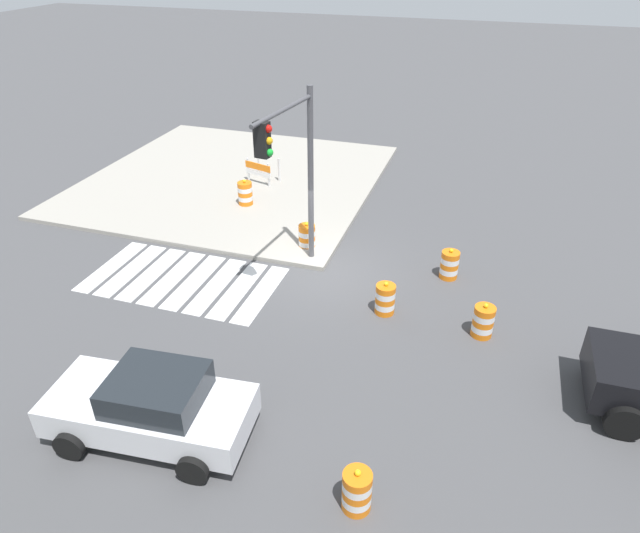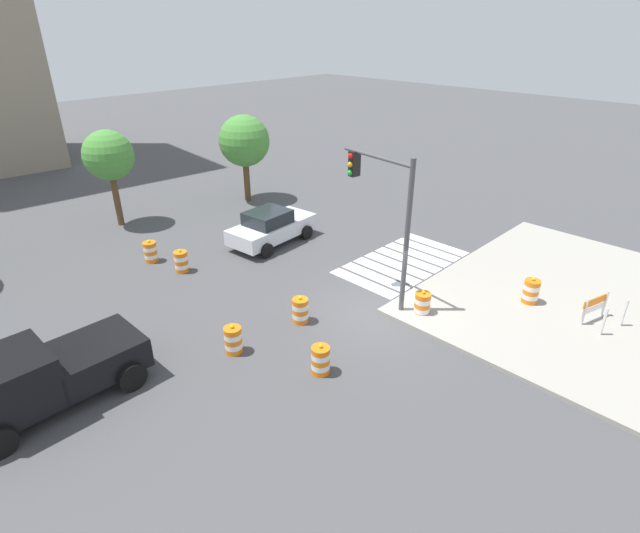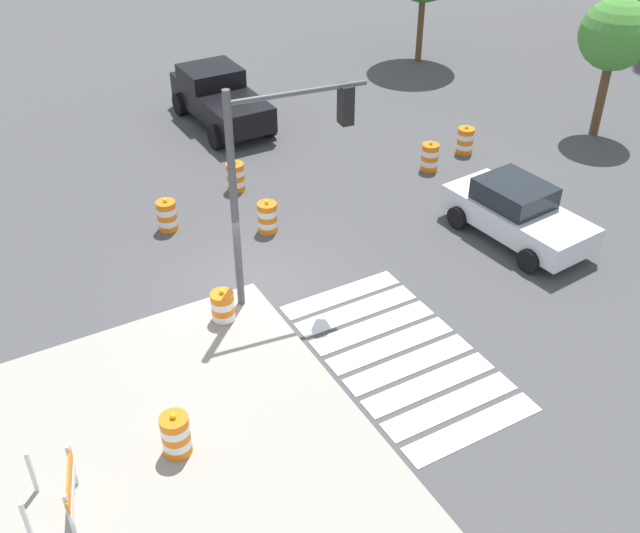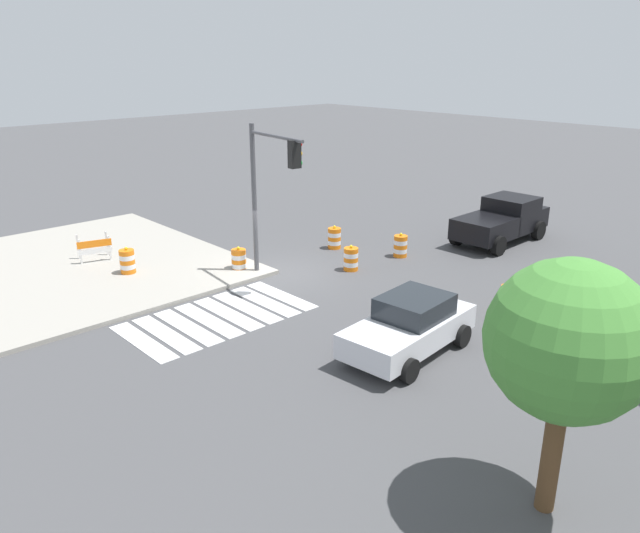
# 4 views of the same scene
# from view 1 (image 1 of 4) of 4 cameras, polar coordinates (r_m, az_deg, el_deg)

# --- Properties ---
(ground_plane) EXTENTS (120.00, 120.00, 0.00)m
(ground_plane) POSITION_cam_1_polar(r_m,az_deg,el_deg) (17.88, 0.33, -0.53)
(ground_plane) COLOR #474749
(sidewalk_corner) EXTENTS (12.00, 12.00, 0.15)m
(sidewalk_corner) POSITION_cam_1_polar(r_m,az_deg,el_deg) (24.89, -8.80, 8.79)
(sidewalk_corner) COLOR #9E998E
(sidewalk_corner) RESTS_ON ground
(crosswalk_stripes) EXTENTS (5.85, 3.20, 0.02)m
(crosswalk_stripes) POSITION_cam_1_polar(r_m,az_deg,el_deg) (17.98, -13.70, -1.30)
(crosswalk_stripes) COLOR silver
(crosswalk_stripes) RESTS_ON ground
(sports_car) EXTENTS (4.45, 2.44, 1.63)m
(sports_car) POSITION_cam_1_polar(r_m,az_deg,el_deg) (12.60, -16.76, -13.42)
(sports_car) COLOR silver
(sports_car) RESTS_ON ground
(traffic_barrel_crosswalk_end) EXTENTS (0.56, 0.56, 1.02)m
(traffic_barrel_crosswalk_end) POSITION_cam_1_polar(r_m,az_deg,el_deg) (15.89, 6.64, -3.30)
(traffic_barrel_crosswalk_end) COLOR orange
(traffic_barrel_crosswalk_end) RESTS_ON ground
(traffic_barrel_median_near) EXTENTS (0.56, 0.56, 1.02)m
(traffic_barrel_median_near) POSITION_cam_1_polar(r_m,az_deg,el_deg) (11.21, 3.77, -21.81)
(traffic_barrel_median_near) COLOR orange
(traffic_barrel_median_near) RESTS_ON ground
(traffic_barrel_median_far) EXTENTS (0.56, 0.56, 1.02)m
(traffic_barrel_median_far) POSITION_cam_1_polar(r_m,az_deg,el_deg) (17.83, 13.02, 0.18)
(traffic_barrel_median_far) COLOR orange
(traffic_barrel_median_far) RESTS_ON ground
(traffic_barrel_far_curb) EXTENTS (0.56, 0.56, 1.02)m
(traffic_barrel_far_curb) POSITION_cam_1_polar(r_m,az_deg,el_deg) (15.55, 16.26, -5.37)
(traffic_barrel_far_curb) COLOR orange
(traffic_barrel_far_curb) RESTS_ON ground
(traffic_barrel_lane_center) EXTENTS (0.56, 0.56, 1.02)m
(traffic_barrel_lane_center) POSITION_cam_1_polar(r_m,az_deg,el_deg) (18.94, -1.34, 2.98)
(traffic_barrel_lane_center) COLOR orange
(traffic_barrel_lane_center) RESTS_ON ground
(traffic_barrel_on_sidewalk) EXTENTS (0.56, 0.56, 1.02)m
(traffic_barrel_on_sidewalk) POSITION_cam_1_polar(r_m,az_deg,el_deg) (22.07, -7.61, 7.40)
(traffic_barrel_on_sidewalk) COLOR orange
(traffic_barrel_on_sidewalk) RESTS_ON sidewalk_corner
(construction_barricade) EXTENTS (1.40, 1.09, 1.00)m
(construction_barricade) POSITION_cam_1_polar(r_m,az_deg,el_deg) (23.99, -6.07, 9.78)
(construction_barricade) COLOR silver
(construction_barricade) RESTS_ON sidewalk_corner
(traffic_light_pole) EXTENTS (0.62, 3.27, 5.50)m
(traffic_light_pole) POSITION_cam_1_polar(r_m,az_deg,el_deg) (15.93, -2.76, 10.99)
(traffic_light_pole) COLOR #4C4C51
(traffic_light_pole) RESTS_ON sidewalk_corner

